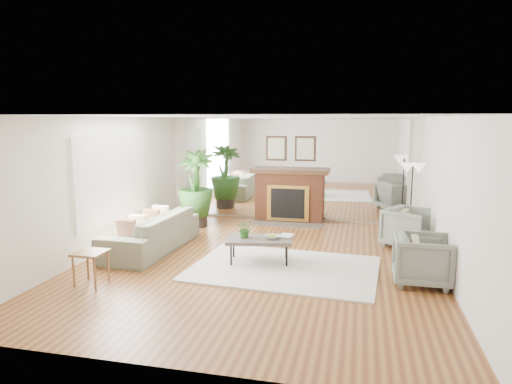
% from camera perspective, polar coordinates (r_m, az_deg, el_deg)
% --- Properties ---
extents(ground, '(7.00, 7.00, 0.00)m').
position_cam_1_polar(ground, '(7.97, 0.43, -8.81)').
color(ground, brown).
rests_on(ground, ground).
extents(wall_left, '(0.02, 7.00, 2.50)m').
position_cam_1_polar(wall_left, '(8.82, -18.88, 0.79)').
color(wall_left, silver).
rests_on(wall_left, ground).
extents(wall_right, '(0.02, 7.00, 2.50)m').
position_cam_1_polar(wall_right, '(7.62, 22.97, -0.71)').
color(wall_right, silver).
rests_on(wall_right, ground).
extents(wall_back, '(6.00, 0.02, 2.50)m').
position_cam_1_polar(wall_back, '(11.08, 4.38, 2.89)').
color(wall_back, silver).
rests_on(wall_back, ground).
extents(mirror_panel, '(5.40, 0.04, 2.40)m').
position_cam_1_polar(mirror_panel, '(11.06, 4.37, 2.87)').
color(mirror_panel, silver).
rests_on(mirror_panel, wall_back).
extents(window_panel, '(0.04, 2.40, 1.50)m').
position_cam_1_polar(window_panel, '(9.13, -17.44, 1.76)').
color(window_panel, '#B2E09E').
rests_on(window_panel, wall_left).
extents(fireplace, '(1.85, 0.83, 2.05)m').
position_cam_1_polar(fireplace, '(10.94, 4.16, -0.32)').
color(fireplace, brown).
rests_on(fireplace, ground).
extents(area_rug, '(3.14, 2.35, 0.03)m').
position_cam_1_polar(area_rug, '(7.64, 3.52, -9.51)').
color(area_rug, white).
rests_on(area_rug, ground).
extents(coffee_table, '(1.21, 0.84, 0.45)m').
position_cam_1_polar(coffee_table, '(7.83, 0.42, -6.03)').
color(coffee_table, '#574F45').
rests_on(coffee_table, ground).
extents(sofa, '(1.03, 2.43, 0.70)m').
position_cam_1_polar(sofa, '(8.83, -12.92, -4.90)').
color(sofa, slate).
rests_on(sofa, ground).
extents(armchair_back, '(1.15, 1.14, 0.77)m').
position_cam_1_polar(armchair_back, '(9.27, 18.60, -4.26)').
color(armchair_back, gray).
rests_on(armchair_back, ground).
extents(armchair_front, '(0.83, 0.81, 0.75)m').
position_cam_1_polar(armchair_front, '(7.32, 20.10, -7.96)').
color(armchair_front, gray).
rests_on(armchair_front, ground).
extents(side_table, '(0.45, 0.45, 0.51)m').
position_cam_1_polar(side_table, '(7.29, -19.99, -7.62)').
color(side_table, olive).
rests_on(side_table, ground).
extents(potted_ficus, '(0.87, 0.87, 1.76)m').
position_cam_1_polar(potted_ficus, '(10.47, -7.56, 0.74)').
color(potted_ficus, black).
rests_on(potted_ficus, ground).
extents(floor_lamp, '(0.50, 0.28, 1.55)m').
position_cam_1_polar(floor_lamp, '(9.98, 18.98, 2.12)').
color(floor_lamp, black).
rests_on(floor_lamp, ground).
extents(tabletop_plant, '(0.31, 0.27, 0.32)m').
position_cam_1_polar(tabletop_plant, '(7.81, -1.37, -4.58)').
color(tabletop_plant, '#376726').
rests_on(tabletop_plant, coffee_table).
extents(fruit_bowl, '(0.26, 0.26, 0.06)m').
position_cam_1_polar(fruit_bowl, '(7.76, 2.02, -5.65)').
color(fruit_bowl, olive).
rests_on(fruit_bowl, coffee_table).
extents(book, '(0.26, 0.33, 0.02)m').
position_cam_1_polar(book, '(7.96, 3.03, -5.42)').
color(book, olive).
rests_on(book, coffee_table).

